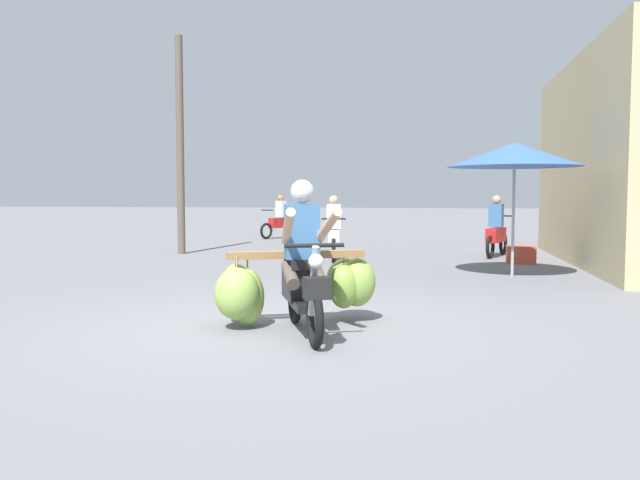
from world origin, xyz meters
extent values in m
plane|color=slate|center=(0.00, 0.00, 0.00)|extent=(120.00, 120.00, 0.00)
torus|color=black|center=(0.60, -0.85, 0.28)|extent=(0.27, 0.55, 0.56)
torus|color=black|center=(0.17, 0.27, 0.28)|extent=(0.27, 0.55, 0.56)
cube|color=black|center=(0.42, -0.38, 0.32)|extent=(0.42, 0.61, 0.08)
cube|color=black|center=(0.28, -0.01, 0.50)|extent=(0.49, 0.70, 0.36)
cube|color=black|center=(0.31, -0.08, 0.72)|extent=(0.46, 0.65, 0.10)
cylinder|color=gray|center=(0.58, -0.79, 0.62)|extent=(0.17, 0.29, 0.69)
cylinder|color=black|center=(0.59, -0.83, 0.96)|extent=(0.54, 0.24, 0.04)
sphere|color=silver|center=(0.62, -0.91, 0.82)|extent=(0.14, 0.14, 0.14)
cube|color=black|center=(0.64, -0.94, 0.58)|extent=(0.28, 0.23, 0.20)
cube|color=black|center=(0.60, -0.85, 0.58)|extent=(0.19, 0.30, 0.04)
cube|color=olive|center=(0.23, 0.13, 0.78)|extent=(1.44, 0.63, 0.08)
cube|color=olive|center=(0.16, 0.30, 0.75)|extent=(1.29, 0.55, 0.06)
ellipsoid|color=#8DB150|center=(0.72, 0.62, 0.48)|extent=(0.56, 0.53, 0.44)
cylinder|color=#998459|center=(0.72, 0.62, 0.73)|extent=(0.02, 0.02, 0.12)
ellipsoid|color=#87AB4A|center=(-0.46, 0.17, 0.40)|extent=(0.48, 0.47, 0.53)
cylinder|color=#998459|center=(-0.46, 0.17, 0.71)|extent=(0.02, 0.02, 0.16)
ellipsoid|color=#8AAE4D|center=(-0.35, -0.17, 0.39)|extent=(0.60, 0.58, 0.55)
cylinder|color=#998459|center=(-0.35, -0.17, 0.71)|extent=(0.02, 0.02, 0.16)
ellipsoid|color=#85A948|center=(0.85, 0.47, 0.45)|extent=(0.57, 0.55, 0.54)
cylinder|color=#998459|center=(0.85, 0.47, 0.74)|extent=(0.02, 0.02, 0.10)
ellipsoid|color=#85A948|center=(-0.28, -0.04, 0.33)|extent=(0.38, 0.35, 0.61)
cylinder|color=#998459|center=(-0.28, -0.04, 0.70)|extent=(0.02, 0.02, 0.19)
ellipsoid|color=#7CA03F|center=(0.72, 0.34, 0.42)|extent=(0.45, 0.44, 0.49)
cylinder|color=#998459|center=(0.72, 0.34, 0.71)|extent=(0.02, 0.02, 0.16)
cube|color=#386699|center=(0.35, -0.19, 1.05)|extent=(0.40, 0.33, 0.56)
sphere|color=silver|center=(0.36, -0.21, 1.46)|extent=(0.24, 0.24, 0.24)
cylinder|color=tan|center=(0.65, -0.44, 1.11)|extent=(0.39, 0.69, 0.39)
cylinder|color=tan|center=(0.29, -0.58, 1.11)|extent=(0.29, 0.71, 0.39)
cylinder|color=#4C4238|center=(0.52, -0.26, 0.62)|extent=(0.28, 0.46, 0.27)
cylinder|color=#4C4238|center=(0.26, -0.36, 0.62)|extent=(0.28, 0.46, 0.27)
torus|color=black|center=(-3.46, 13.35, 0.26)|extent=(0.34, 0.49, 0.52)
torus|color=black|center=(-2.89, 14.29, 0.26)|extent=(0.34, 0.49, 0.52)
cube|color=red|center=(-3.12, 13.91, 0.50)|extent=(0.67, 0.89, 0.32)
cylinder|color=black|center=(-3.43, 13.39, 0.92)|extent=(0.45, 0.29, 0.04)
cube|color=silver|center=(-3.11, 13.92, 0.95)|extent=(0.36, 0.33, 0.52)
sphere|color=#9E7051|center=(-3.12, 13.91, 1.30)|extent=(0.20, 0.20, 0.20)
torus|color=black|center=(3.37, 9.13, 0.26)|extent=(0.26, 0.51, 0.52)
torus|color=black|center=(2.98, 8.10, 0.26)|extent=(0.26, 0.51, 0.52)
cube|color=red|center=(3.14, 8.52, 0.50)|extent=(0.54, 0.93, 0.32)
cylinder|color=black|center=(3.35, 9.08, 0.92)|extent=(0.48, 0.21, 0.04)
cube|color=#386699|center=(3.13, 8.50, 0.95)|extent=(0.35, 0.29, 0.52)
sphere|color=tan|center=(3.14, 8.52, 1.30)|extent=(0.20, 0.20, 0.20)
torus|color=black|center=(-0.31, 6.56, 0.26)|extent=(0.15, 0.53, 0.52)
torus|color=black|center=(-0.47, 7.65, 0.26)|extent=(0.15, 0.53, 0.52)
cube|color=silver|center=(-0.40, 7.21, 0.50)|extent=(0.37, 0.93, 0.32)
cylinder|color=black|center=(-0.32, 6.61, 0.92)|extent=(0.50, 0.11, 0.04)
cube|color=silver|center=(-0.41, 7.23, 0.95)|extent=(0.33, 0.24, 0.52)
sphere|color=tan|center=(-0.40, 7.21, 1.30)|extent=(0.20, 0.20, 0.20)
cylinder|color=#99999E|center=(3.06, 4.82, 1.00)|extent=(0.05, 0.05, 2.00)
cone|color=#3860B2|center=(3.06, 4.82, 2.10)|extent=(2.26, 2.26, 0.41)
cube|color=#CC4C38|center=(3.52, 7.20, 0.18)|extent=(0.56, 0.40, 0.36)
cylinder|color=brown|center=(-4.22, 8.09, 2.58)|extent=(0.18, 0.18, 5.15)
camera|label=1|loc=(1.64, -6.75, 1.44)|focal=36.68mm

